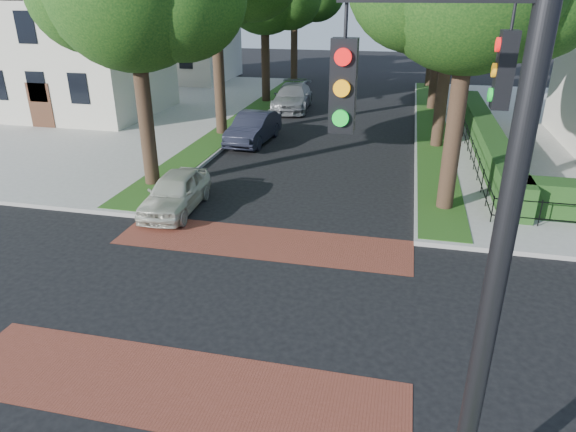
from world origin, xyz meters
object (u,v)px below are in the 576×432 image
object	(u,v)px
parked_car_rear	(292,97)
parked_car_front	(175,192)
traffic_signal	(486,207)
parked_car_middle	(253,128)

from	to	relation	value
parked_car_rear	parked_car_front	bearing A→B (deg)	-95.84
traffic_signal	parked_car_front	size ratio (longest dim) A/B	2.05
parked_car_front	parked_car_rear	size ratio (longest dim) A/B	0.71
traffic_signal	parked_car_front	distance (m)	13.30
parked_car_front	parked_car_rear	bearing A→B (deg)	85.89
parked_car_front	parked_car_middle	world-z (taller)	parked_car_middle
parked_car_front	parked_car_rear	xyz separation A→B (m)	(0.32, 17.29, 0.13)
traffic_signal	parked_car_middle	distance (m)	20.63
traffic_signal	parked_car_middle	size ratio (longest dim) A/B	1.76
parked_car_front	parked_car_middle	size ratio (longest dim) A/B	0.86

